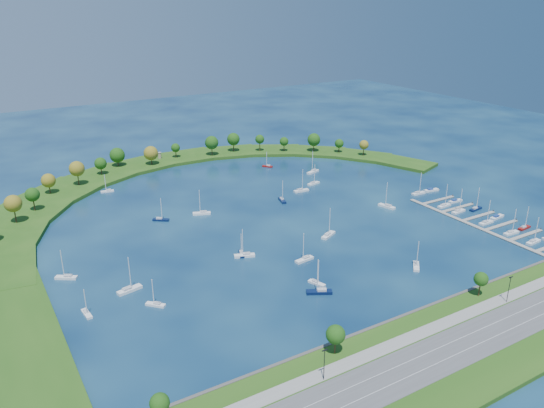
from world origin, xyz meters
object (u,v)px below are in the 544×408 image
harbor_tower (160,155)px  moored_boat_12 (66,277)px  moored_boat_3 (245,255)px  moored_boat_14 (107,191)px  moored_boat_1 (156,304)px  moored_boat_19 (305,259)px  moored_boat_6 (317,282)px  docked_boat_7 (476,208)px  moored_boat_8 (313,183)px  docked_boat_6 (458,211)px  moored_boat_0 (268,166)px  docked_boat_8 (444,205)px  docked_boat_0 (533,241)px  docked_boat_4 (486,222)px  dock_system (483,222)px  moored_boat_16 (129,289)px  moored_boat_4 (202,213)px  docked_boat_5 (497,217)px  moored_boat_17 (87,313)px  moored_boat_15 (301,190)px  docked_boat_9 (455,201)px  moored_boat_5 (313,171)px  docked_boat_10 (418,193)px  moored_boat_7 (387,206)px  moored_boat_10 (416,265)px  docked_boat_11 (431,190)px  moored_boat_11 (282,200)px  docked_boat_2 (511,232)px  docked_boat_3 (524,227)px  moored_boat_2 (161,219)px  moored_boat_13 (319,291)px

harbor_tower → moored_boat_12: moored_boat_12 is taller
moored_boat_3 → moored_boat_14: moored_boat_3 is taller
moored_boat_1 → moored_boat_19: (65.02, 1.62, 0.06)m
moored_boat_6 → docked_boat_7: 116.57m
moored_boat_8 → docked_boat_6: 83.26m
moored_boat_1 → moored_boat_6: moored_boat_1 is taller
moored_boat_0 → docked_boat_8: docked_boat_8 is taller
docked_boat_0 → moored_boat_0: bearing=101.5°
moored_boat_3 → docked_boat_4: (116.85, -29.14, -0.02)m
dock_system → moored_boat_16: size_ratio=5.89×
dock_system → moored_boat_4: size_ratio=6.26×
dock_system → docked_boat_5: size_ratio=8.87×
harbor_tower → moored_boat_17: size_ratio=0.40×
moored_boat_17 → docked_boat_6: bearing=85.1°
moored_boat_8 → docked_boat_7: (48.49, -76.18, -0.00)m
dock_system → moored_boat_19: size_ratio=6.48×
moored_boat_15 → moored_boat_19: (-46.09, -71.23, -0.01)m
harbor_tower → docked_boat_9: 189.20m
moored_boat_5 → docked_boat_9: bearing=94.2°
moored_boat_16 → moored_boat_15: bearing=14.7°
moored_boat_12 → docked_boat_10: (187.84, -1.20, 0.00)m
moored_boat_6 → docked_boat_0: (104.29, -19.76, 0.05)m
moored_boat_7 → moored_boat_10: (-35.22, -56.04, -0.06)m
docked_boat_9 → docked_boat_11: size_ratio=0.93×
moored_boat_11 → docked_boat_7: bearing=66.7°
moored_boat_7 → docked_boat_6: moored_boat_7 is taller
moored_boat_8 → moored_boat_11: moored_boat_8 is taller
moored_boat_4 → docked_boat_4: size_ratio=1.08×
harbor_tower → moored_boat_19: 169.57m
moored_boat_1 → moored_boat_8: bearing=-100.8°
docked_boat_2 → docked_boat_3: (10.51, 0.63, -0.03)m
harbor_tower → moored_boat_0: size_ratio=0.42×
docked_boat_4 → moored_boat_16: bearing=170.5°
moored_boat_8 → moored_boat_15: 14.75m
moored_boat_1 → moored_boat_5: size_ratio=0.75×
docked_boat_7 → docked_boat_9: (-0.04, 13.33, -0.28)m
moored_boat_11 → moored_boat_2: bearing=-82.1°
moored_boat_1 → docked_boat_10: bearing=-121.3°
docked_boat_4 → docked_boat_6: bearing=89.4°
dock_system → moored_boat_11: 101.80m
moored_boat_8 → moored_boat_5: bearing=44.3°
moored_boat_4 → moored_boat_8: (75.05, 9.00, -0.03)m
moored_boat_4 → docked_boat_9: 134.73m
moored_boat_19 → moored_boat_3: bearing=-46.9°
dock_system → moored_boat_11: moored_boat_11 is taller
moored_boat_10 → moored_boat_14: bearing=-108.2°
moored_boat_3 → moored_boat_10: (55.23, -44.25, -0.03)m
dock_system → docked_boat_10: bearing=86.7°
moored_boat_12 → docked_boat_3: size_ratio=1.10×
moored_boat_19 → moored_boat_13: bearing=60.2°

